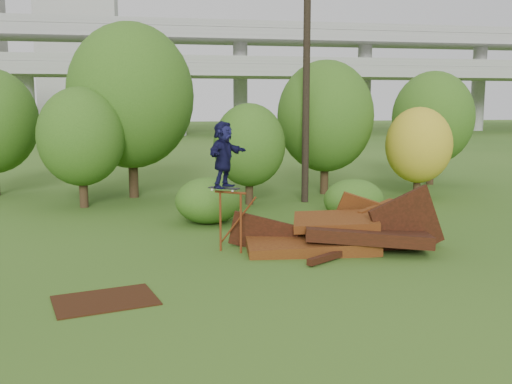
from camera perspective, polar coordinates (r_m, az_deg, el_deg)
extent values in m
plane|color=#2D5116|center=(13.90, 4.81, -7.69)|extent=(240.00, 240.00, 0.00)
cube|color=#4A1E0D|center=(15.76, 5.39, -5.03)|extent=(3.68, 2.49, 0.58)
cube|color=black|center=(15.91, 10.92, -4.14)|extent=(3.73, 2.89, 0.64)
cube|color=#4A1E0D|center=(16.07, 7.97, -2.91)|extent=(2.64, 2.10, 0.48)
cube|color=black|center=(16.11, 14.85, -3.27)|extent=(2.29, 0.26, 2.23)
cube|color=#4A1E0D|center=(17.17, 10.28, -2.72)|extent=(1.78, 0.70, 1.75)
cube|color=black|center=(15.82, 0.81, -4.30)|extent=(1.94, 0.81, 1.30)
cube|color=black|center=(14.76, 7.80, -6.27)|extent=(1.73, 1.26, 0.16)
cube|color=#4A1E0D|center=(16.97, 11.94, -1.53)|extent=(1.39, 0.90, 0.37)
cylinder|color=maroon|center=(15.37, -3.58, -2.96)|extent=(0.06, 0.06, 1.62)
cylinder|color=maroon|center=(15.10, -1.53, -3.15)|extent=(0.06, 0.06, 1.62)
cylinder|color=maroon|center=(15.09, -2.58, -0.04)|extent=(0.78, 0.56, 0.06)
cube|color=black|center=(15.15, -3.23, 0.40)|extent=(0.83, 0.66, 0.03)
cylinder|color=beige|center=(15.22, -4.40, 0.25)|extent=(0.07, 0.06, 0.06)
cylinder|color=beige|center=(15.38, -4.08, 0.35)|extent=(0.07, 0.06, 0.06)
cylinder|color=beige|center=(14.95, -2.35, 0.12)|extent=(0.07, 0.06, 0.06)
cylinder|color=beige|center=(15.11, -2.04, 0.21)|extent=(0.07, 0.06, 0.06)
imported|color=#121139|center=(15.05, -3.26, 3.77)|extent=(1.42, 1.60, 1.76)
cube|color=black|center=(12.09, -14.85, -10.43)|extent=(2.28, 1.86, 0.03)
cylinder|color=black|center=(22.82, -16.87, 0.38)|extent=(0.33, 0.33, 1.50)
ellipsoid|color=#244713|center=(22.63, -17.09, 5.32)|extent=(3.25, 3.25, 3.74)
cylinder|color=black|center=(24.72, -12.17, 2.13)|extent=(0.40, 0.40, 2.31)
ellipsoid|color=#244713|center=(24.56, -12.41, 9.37)|extent=(5.23, 5.23, 6.02)
cylinder|color=black|center=(22.50, -0.68, 0.39)|extent=(0.31, 0.31, 1.30)
ellipsoid|color=#244713|center=(22.32, -0.68, 4.73)|extent=(2.82, 2.82, 3.25)
cylinder|color=black|center=(25.34, 6.86, 1.88)|extent=(0.36, 0.36, 1.84)
ellipsoid|color=#244713|center=(25.16, 6.96, 7.53)|extent=(4.20, 4.20, 4.83)
cylinder|color=black|center=(25.12, 15.79, 0.81)|extent=(0.30, 0.30, 1.19)
ellipsoid|color=#A58C19|center=(24.96, 15.95, 4.53)|extent=(2.77, 2.77, 3.18)
cylinder|color=black|center=(29.42, 17.05, 2.47)|extent=(0.35, 0.35, 1.79)
ellipsoid|color=#244713|center=(29.27, 17.26, 7.08)|extent=(3.93, 3.93, 4.52)
ellipsoid|color=#244713|center=(18.96, -4.75, -0.85)|extent=(2.23, 2.05, 1.54)
ellipsoid|color=#244713|center=(19.52, 9.75, -0.81)|extent=(2.04, 1.87, 1.45)
cylinder|color=black|center=(22.95, 5.05, 11.01)|extent=(0.28, 0.28, 9.68)
cube|color=gray|center=(73.04, -7.96, 11.88)|extent=(160.00, 9.00, 1.40)
cube|color=gray|center=(79.44, -8.25, 15.24)|extent=(160.00, 9.00, 1.40)
cylinder|color=gray|center=(74.25, -22.05, 8.19)|extent=(2.20, 2.20, 8.00)
cylinder|color=gray|center=(72.93, -7.89, 8.75)|extent=(2.20, 2.20, 8.00)
cylinder|color=gray|center=(75.97, 5.96, 8.78)|extent=(2.20, 2.20, 8.00)
cube|color=#9E9E99|center=(115.95, -17.20, 13.37)|extent=(14.00, 14.00, 28.00)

